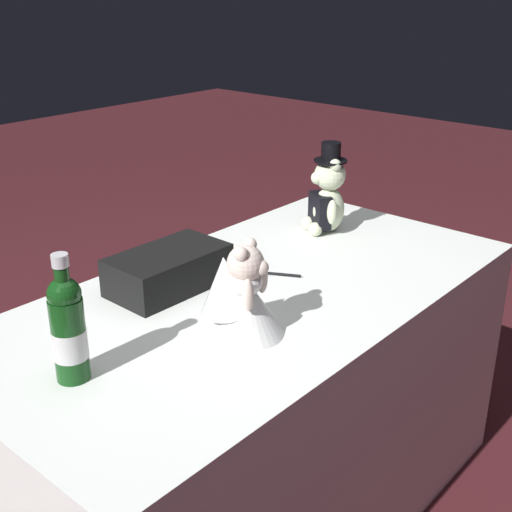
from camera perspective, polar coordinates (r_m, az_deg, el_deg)
name	(u,v)px	position (r m, az deg, el deg)	size (l,w,h in m)	color
ground_plane	(256,512)	(2.24, 0.00, -20.86)	(12.00, 12.00, 0.00)	#47191E
reception_table	(256,410)	(1.99, 0.00, -12.88)	(1.55, 0.78, 0.76)	white
teddy_bear_groom	(327,196)	(2.18, 6.02, 5.11)	(0.14, 0.14, 0.30)	beige
teddy_bear_bride	(240,294)	(1.55, -1.34, -3.26)	(0.20, 0.23, 0.23)	white
champagne_bottle	(68,328)	(1.42, -15.64, -5.88)	(0.07, 0.07, 0.28)	#124115
signing_pen	(277,274)	(1.89, 1.79, -1.53)	(0.08, 0.14, 0.01)	black
gift_case_black	(168,270)	(1.81, -7.43, -1.17)	(0.32, 0.19, 0.10)	black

